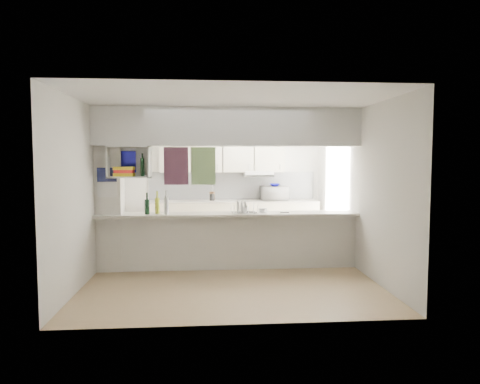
{
  "coord_description": "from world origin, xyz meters",
  "views": [
    {
      "loc": [
        -0.35,
        -6.89,
        1.78
      ],
      "look_at": [
        0.23,
        0.5,
        1.22
      ],
      "focal_mm": 32.0,
      "sensor_mm": 36.0,
      "label": 1
    }
  ],
  "objects": [
    {
      "name": "microwave",
      "position": [
        1.09,
        2.08,
        1.07
      ],
      "size": [
        0.56,
        0.4,
        0.3
      ],
      "primitive_type": "imported",
      "rotation": [
        0.0,
        0.0,
        3.2
      ],
      "color": "white",
      "rests_on": "bench_top"
    },
    {
      "name": "wall_left",
      "position": [
        -2.1,
        0.0,
        1.3
      ],
      "size": [
        0.0,
        4.8,
        4.8
      ],
      "primitive_type": "plane",
      "rotation": [
        1.57,
        0.0,
        1.57
      ],
      "color": "silver",
      "rests_on": "floor"
    },
    {
      "name": "wall_right",
      "position": [
        2.1,
        0.0,
        1.3
      ],
      "size": [
        0.0,
        4.8,
        4.8
      ],
      "primitive_type": "plane",
      "rotation": [
        1.57,
        0.0,
        -1.57
      ],
      "color": "silver",
      "rests_on": "floor"
    },
    {
      "name": "floor",
      "position": [
        0.0,
        0.0,
        0.0
      ],
      "size": [
        4.8,
        4.8,
        0.0
      ],
      "primitive_type": "plane",
      "color": "tan",
      "rests_on": "ground"
    },
    {
      "name": "ceiling",
      "position": [
        0.0,
        0.0,
        2.6
      ],
      "size": [
        4.8,
        4.8,
        0.0
      ],
      "primitive_type": "plane",
      "color": "white",
      "rests_on": "wall_back"
    },
    {
      "name": "bowl",
      "position": [
        1.1,
        2.11,
        1.25
      ],
      "size": [
        0.22,
        0.22,
        0.06
      ],
      "primitive_type": "imported",
      "color": "#0D0C87",
      "rests_on": "microwave"
    },
    {
      "name": "cubby_shelf",
      "position": [
        -1.57,
        -0.06,
        1.71
      ],
      "size": [
        0.65,
        0.35,
        0.5
      ],
      "color": "white",
      "rests_on": "bulkhead"
    },
    {
      "name": "wall_back",
      "position": [
        0.0,
        2.4,
        1.3
      ],
      "size": [
        4.2,
        0.0,
        4.2
      ],
      "primitive_type": "plane",
      "rotation": [
        1.57,
        0.0,
        0.0
      ],
      "color": "silver",
      "rests_on": "floor"
    },
    {
      "name": "plastic_tubs",
      "position": [
        0.6,
        0.03,
        0.95
      ],
      "size": [
        0.49,
        0.17,
        0.07
      ],
      "color": "silver",
      "rests_on": "breakfast_bar"
    },
    {
      "name": "utensil_jar",
      "position": [
        -0.24,
        2.15,
        0.99
      ],
      "size": [
        0.1,
        0.1,
        0.14
      ],
      "primitive_type": "cylinder",
      "color": "black",
      "rests_on": "bench_top"
    },
    {
      "name": "dish_rack",
      "position": [
        0.25,
        -0.05,
        1.01
      ],
      "size": [
        0.43,
        0.34,
        0.22
      ],
      "rotation": [
        0.0,
        0.0,
        0.09
      ],
      "color": "silver",
      "rests_on": "breakfast_bar"
    },
    {
      "name": "servery_partition",
      "position": [
        -0.17,
        0.0,
        1.66
      ],
      "size": [
        4.2,
        0.5,
        2.6
      ],
      "color": "silver",
      "rests_on": "floor"
    },
    {
      "name": "wine_bottles",
      "position": [
        -1.13,
        -0.05,
        1.06
      ],
      "size": [
        0.38,
        0.16,
        0.38
      ],
      "color": "black",
      "rests_on": "breakfast_bar"
    },
    {
      "name": "knife_block",
      "position": [
        -0.24,
        2.18,
        1.02
      ],
      "size": [
        0.11,
        0.1,
        0.19
      ],
      "primitive_type": "cube",
      "rotation": [
        0.0,
        0.0,
        -0.33
      ],
      "color": "brown",
      "rests_on": "bench_top"
    },
    {
      "name": "kitchen_run",
      "position": [
        0.16,
        2.14,
        0.83
      ],
      "size": [
        3.6,
        0.63,
        2.24
      ],
      "color": "#EAE4C6",
      "rests_on": "floor"
    },
    {
      "name": "cup",
      "position": [
        0.26,
        -0.08,
        0.98
      ],
      "size": [
        0.13,
        0.13,
        0.09
      ],
      "primitive_type": "imported",
      "rotation": [
        0.0,
        0.0,
        -0.14
      ],
      "color": "white",
      "rests_on": "dish_rack"
    }
  ]
}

